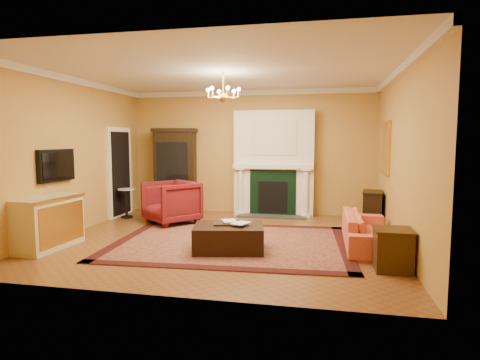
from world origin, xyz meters
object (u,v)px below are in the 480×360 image
(console_table, at_px, (372,210))
(wingback_armchair, at_px, (171,200))
(china_cabinet, at_px, (176,172))
(coral_sofa, at_px, (368,225))
(end_table, at_px, (393,251))
(leather_ottoman, at_px, (229,238))
(pedestal_table, at_px, (126,201))
(commode, at_px, (48,223))

(console_table, bearing_deg, wingback_armchair, -165.65)
(china_cabinet, xyz_separation_m, coral_sofa, (4.38, -2.50, -0.62))
(wingback_armchair, relative_size, end_table, 1.81)
(china_cabinet, distance_m, wingback_armchair, 1.51)
(wingback_armchair, bearing_deg, leather_ottoman, -8.45)
(pedestal_table, relative_size, commode, 0.59)
(china_cabinet, height_order, pedestal_table, china_cabinet)
(china_cabinet, bearing_deg, wingback_armchair, -80.83)
(china_cabinet, bearing_deg, end_table, -46.69)
(china_cabinet, height_order, coral_sofa, china_cabinet)
(china_cabinet, height_order, console_table, china_cabinet)
(commode, bearing_deg, wingback_armchair, 64.37)
(commode, height_order, console_table, commode)
(end_table, relative_size, console_table, 0.78)
(wingback_armchair, height_order, coral_sofa, wingback_armchair)
(leather_ottoman, bearing_deg, end_table, -22.22)
(wingback_armchair, relative_size, commode, 0.87)
(china_cabinet, xyz_separation_m, end_table, (4.58, -3.73, -0.72))
(pedestal_table, bearing_deg, china_cabinet, 49.59)
(end_table, relative_size, leather_ottoman, 0.50)
(console_table, bearing_deg, leather_ottoman, -129.02)
(end_table, distance_m, console_table, 2.89)
(pedestal_table, distance_m, end_table, 6.07)
(commode, distance_m, coral_sofa, 5.38)
(end_table, height_order, leather_ottoman, end_table)
(end_table, bearing_deg, wingback_armchair, 150.42)
(leather_ottoman, bearing_deg, console_table, 32.80)
(commode, distance_m, end_table, 5.45)
(wingback_armchair, xyz_separation_m, commode, (-1.28, -2.32, -0.07))
(coral_sofa, bearing_deg, wingback_armchair, 74.08)
(pedestal_table, xyz_separation_m, leather_ottoman, (2.97, -2.25, -0.18))
(wingback_armchair, distance_m, commode, 2.65)
(pedestal_table, bearing_deg, coral_sofa, -16.14)
(end_table, bearing_deg, commode, 179.48)
(wingback_armchair, bearing_deg, commode, -79.84)
(coral_sofa, relative_size, leather_ottoman, 1.75)
(end_table, bearing_deg, pedestal_table, 153.19)
(commode, bearing_deg, china_cabinet, 79.98)
(coral_sofa, relative_size, console_table, 2.70)
(pedestal_table, relative_size, console_table, 0.95)
(wingback_armchair, distance_m, pedestal_table, 1.31)
(commode, relative_size, console_table, 1.62)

